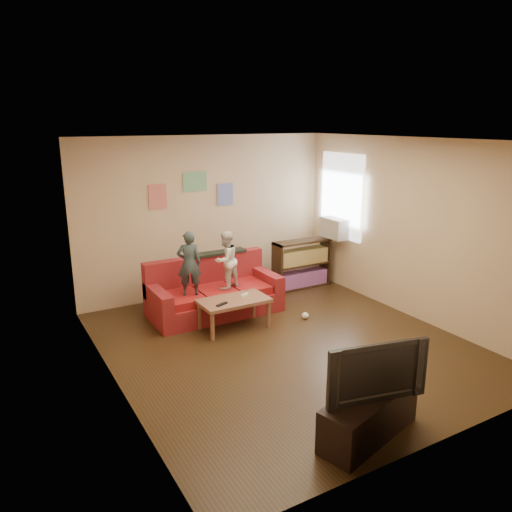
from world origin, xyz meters
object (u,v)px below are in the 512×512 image
tv_stand (369,416)px  child_a (189,263)px  bookshelf (302,266)px  television (372,368)px  file_box (258,292)px  sofa (213,294)px  coffee_table (234,303)px  child_b (226,260)px

tv_stand → child_a: bearing=80.9°
bookshelf → television: 4.46m
file_box → tv_stand: size_ratio=0.35×
sofa → file_box: 0.91m
child_a → television: (0.38, -3.48, -0.19)m
file_box → tv_stand: (-0.96, -3.78, 0.07)m
tv_stand → television: television is taller
coffee_table → bookshelf: bookshelf is taller
file_box → child_b: bearing=-157.6°
file_box → tv_stand: bearing=-104.2°
child_b → television: bearing=64.4°
coffee_table → television: size_ratio=1.00×
child_a → television: child_a is taller
child_a → file_box: size_ratio=2.38×
child_b → tv_stand: size_ratio=0.78×
sofa → file_box: sofa is taller
child_b → file_box: (0.74, 0.30, -0.73)m
coffee_table → file_box: bearing=44.1°
sofa → child_a: bearing=-159.5°
television → file_box: bearing=87.9°
child_b → child_a: bearing=-21.9°
child_a → coffee_table: 0.88m
child_b → bookshelf: (1.76, 0.50, -0.49)m
file_box → sofa: bearing=-171.4°
sofa → tv_stand: bearing=-91.1°
coffee_table → bookshelf: size_ratio=0.92×
child_a → bookshelf: bearing=-148.6°
bookshelf → tv_stand: (-1.98, -3.98, -0.17)m
sofa → television: size_ratio=2.01×
child_b → television: size_ratio=0.90×
child_a → coffee_table: bearing=147.5°
television → bookshelf: bearing=75.6°
child_b → file_box: 1.08m
sofa → child_b: child_b is taller
tv_stand → file_box: bearing=60.5°
child_a → bookshelf: 2.47m
sofa → child_a: child_a is taller
tv_stand → bookshelf: bearing=48.2°
coffee_table → child_a: bearing=128.0°
child_b → coffee_table: child_b is taller
bookshelf → file_box: size_ratio=2.67×
sofa → bookshelf: bearing=9.9°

